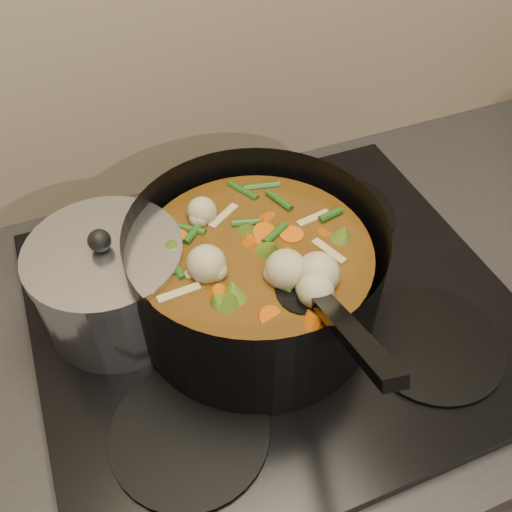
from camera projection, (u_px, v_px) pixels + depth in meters
name	position (u px, v px, depth m)	size (l,w,h in m)	color
counter	(269.00, 457.00, 1.11)	(2.64, 0.64, 0.91)	brown
stovetop	(275.00, 310.00, 0.77)	(0.62, 0.54, 0.03)	black
stockpot	(256.00, 276.00, 0.70)	(0.39, 0.46, 0.23)	black
saucepan	(112.00, 284.00, 0.71)	(0.19, 0.19, 0.15)	silver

